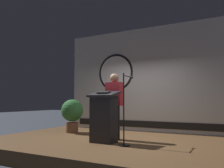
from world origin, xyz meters
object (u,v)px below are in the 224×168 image
(podium, at_px, (104,117))
(microphone_stand, at_px, (125,119))
(potted_plant, at_px, (72,112))
(speaker_person, at_px, (114,106))

(podium, relative_size, microphone_stand, 0.76)
(potted_plant, bearing_deg, podium, -31.33)
(speaker_person, bearing_deg, potted_plant, 162.55)
(podium, bearing_deg, speaker_person, 87.00)
(podium, relative_size, potted_plant, 1.19)
(podium, distance_m, microphone_stand, 0.57)
(podium, height_order, potted_plant, podium)
(microphone_stand, xyz_separation_m, potted_plant, (-2.22, 1.10, 0.04))
(podium, xyz_separation_m, speaker_person, (0.03, 0.48, 0.25))
(podium, distance_m, speaker_person, 0.54)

